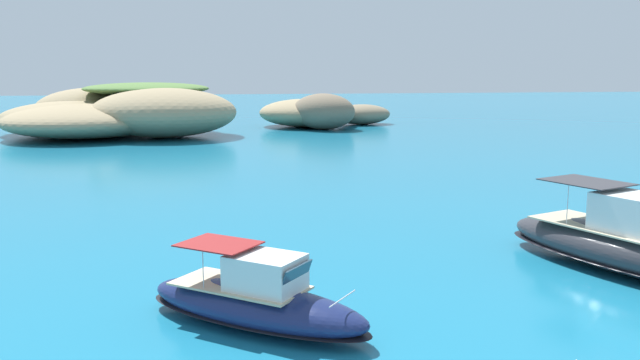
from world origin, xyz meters
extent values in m
ellipsoid|color=#84755B|center=(-15.77, 70.33, 1.34)|extent=(23.37, 24.30, 2.68)
ellipsoid|color=#9E8966|center=(-17.59, 71.64, 1.97)|extent=(24.19, 23.84, 3.94)
ellipsoid|color=#9E8966|center=(-16.81, 77.67, 2.66)|extent=(19.38, 19.76, 5.32)
ellipsoid|color=#9E8966|center=(-15.35, 67.49, 1.90)|extent=(27.03, 27.13, 3.80)
ellipsoid|color=#9E8966|center=(-7.36, 65.99, 2.78)|extent=(17.34, 16.10, 5.56)
ellipsoid|color=#517538|center=(-9.60, 71.87, 5.32)|extent=(14.94, 13.58, 1.48)
ellipsoid|color=#756651|center=(12.26, 72.37, 2.30)|extent=(10.85, 11.17, 4.59)
ellipsoid|color=#9E8966|center=(10.67, 76.99, 1.86)|extent=(17.54, 17.55, 3.72)
ellipsoid|color=#84755B|center=(18.95, 79.08, 1.40)|extent=(9.64, 7.74, 2.80)
ellipsoid|color=navy|center=(-1.83, 8.01, 0.63)|extent=(7.15, 6.37, 1.26)
ellipsoid|color=black|center=(-1.83, 8.01, 0.35)|extent=(7.30, 6.50, 0.15)
cube|color=#C6B793|center=(-2.26, 8.36, 1.16)|extent=(4.35, 4.02, 0.06)
cube|color=silver|center=(-1.54, 7.78, 1.71)|extent=(2.59, 2.51, 1.04)
cube|color=#2D4756|center=(-0.72, 7.11, 1.82)|extent=(1.09, 1.27, 0.55)
cylinder|color=silver|center=(0.41, 6.20, 1.34)|extent=(1.00, 1.23, 0.04)
cube|color=maroon|center=(-2.84, 8.82, 2.35)|extent=(2.81, 2.74, 0.04)
cylinder|color=silver|center=(-2.35, 9.43, 1.76)|extent=(0.03, 0.03, 1.18)
cylinder|color=silver|center=(-3.33, 8.22, 1.76)|extent=(0.03, 0.03, 1.18)
ellipsoid|color=#2D2D33|center=(12.26, 10.97, 0.85)|extent=(6.37, 10.41, 1.70)
ellipsoid|color=black|center=(12.26, 10.97, 0.47)|extent=(6.49, 10.62, 0.20)
cube|color=#C6B793|center=(11.99, 11.67, 1.57)|extent=(4.34, 6.04, 0.06)
cube|color=silver|center=(12.44, 10.50, 2.30)|extent=(2.96, 3.36, 1.40)
cube|color=#333338|center=(11.64, 12.60, 3.17)|extent=(3.25, 3.64, 0.04)
cylinder|color=silver|center=(12.62, 12.98, 2.37)|extent=(0.03, 0.03, 1.60)
cylinder|color=silver|center=(10.65, 12.23, 2.37)|extent=(0.03, 0.03, 1.60)
camera|label=1|loc=(-3.27, -10.58, 7.51)|focal=36.84mm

